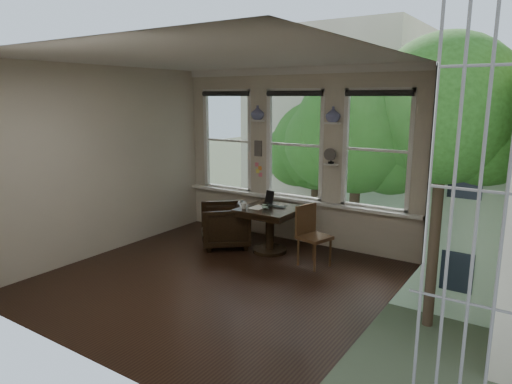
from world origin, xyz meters
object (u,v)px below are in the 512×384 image
Objects in this scene: armchair_left at (225,225)px; side_chair_right at (315,237)px; table at (270,230)px; mug at (244,206)px; laptop at (276,207)px.

side_chair_right reaches higher than armchair_left.
mug reaches higher than table.
side_chair_right is 8.94× the size of mug.
table is at bearing 40.97° from mug.
side_chair_right is at bearing 5.15° from mug.
side_chair_right is at bearing 47.46° from armchair_left.
laptop is (-0.81, 0.23, 0.30)m from side_chair_right.
laptop is 2.89× the size of mug.
table is 0.91m from side_chair_right.
armchair_left is 7.84× the size of mug.
armchair_left is (-0.81, -0.15, -0.01)m from table.
mug is (0.49, -0.12, 0.43)m from armchair_left.
armchair_left is 1.71m from side_chair_right.
mug reaches higher than laptop.
table is 1.12× the size of armchair_left.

